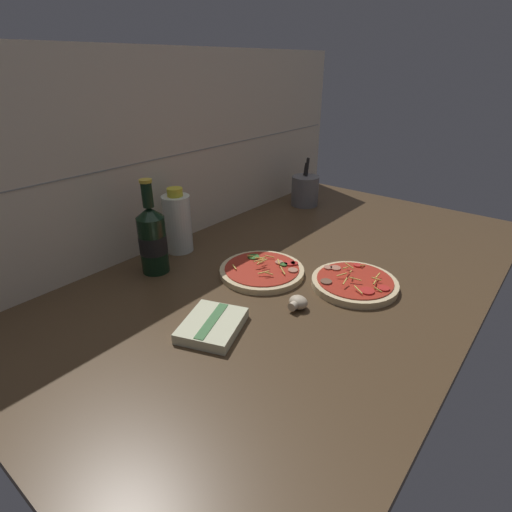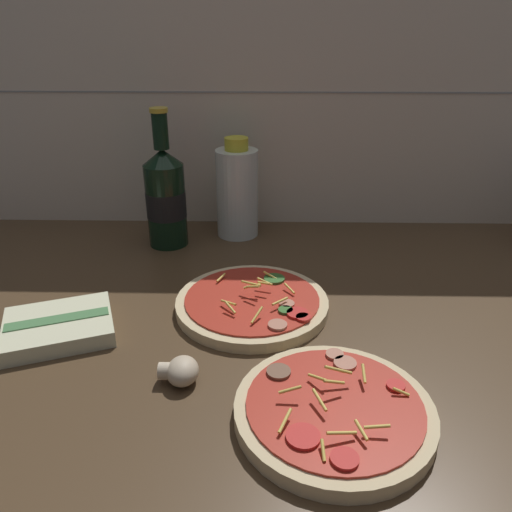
{
  "view_description": "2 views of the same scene",
  "coord_description": "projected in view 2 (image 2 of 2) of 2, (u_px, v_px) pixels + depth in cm",
  "views": [
    {
      "loc": [
        -87.1,
        -51.79,
        55.93
      ],
      "look_at": [
        -16.1,
        5.37,
        11.36
      ],
      "focal_mm": 28.0,
      "sensor_mm": 36.0,
      "label": 1
    },
    {
      "loc": [
        -7.8,
        -57.85,
        43.18
      ],
      "look_at": [
        -9.21,
        8.88,
        11.31
      ],
      "focal_mm": 35.0,
      "sensor_mm": 36.0,
      "label": 2
    }
  ],
  "objects": [
    {
      "name": "counter_slab",
      "position": [
        320.0,
        348.0,
        0.7
      ],
      "size": [
        160.0,
        90.0,
        2.5
      ],
      "color": "#4C3823",
      "rests_on": "ground"
    },
    {
      "name": "beer_bottle",
      "position": [
        166.0,
        197.0,
        0.95
      ],
      "size": [
        7.65,
        7.65,
        26.37
      ],
      "color": "black",
      "rests_on": "counter_slab"
    },
    {
      "name": "pizza_near",
      "position": [
        333.0,
        411.0,
        0.56
      ],
      "size": [
        22.43,
        22.43,
        4.81
      ],
      "color": "beige",
      "rests_on": "counter_slab"
    },
    {
      "name": "oil_bottle",
      "position": [
        237.0,
        192.0,
        1.0
      ],
      "size": [
        8.41,
        8.41,
        20.03
      ],
      "color": "silver",
      "rests_on": "counter_slab"
    },
    {
      "name": "mushroom_left",
      "position": [
        181.0,
        371.0,
        0.61
      ],
      "size": [
        4.91,
        4.68,
        3.27
      ],
      "color": "beige",
      "rests_on": "counter_slab"
    },
    {
      "name": "pizza_far",
      "position": [
        253.0,
        303.0,
        0.77
      ],
      "size": [
        23.48,
        23.48,
        4.66
      ],
      "color": "beige",
      "rests_on": "counter_slab"
    },
    {
      "name": "dish_towel",
      "position": [
        59.0,
        327.0,
        0.71
      ],
      "size": [
        17.89,
        16.33,
        2.56
      ],
      "color": "beige",
      "rests_on": "counter_slab"
    },
    {
      "name": "tile_backsplash",
      "position": [
        306.0,
        92.0,
        0.99
      ],
      "size": [
        160.0,
        1.13,
        60.0
      ],
      "color": "beige",
      "rests_on": "ground"
    }
  ]
}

